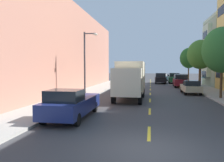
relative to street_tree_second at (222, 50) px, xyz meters
name	(u,v)px	position (x,y,z in m)	size (l,w,h in m)	color
ground_plane	(150,85)	(-6.40, 16.11, -4.50)	(160.00, 160.00, 0.00)	#38383A
sidewalk_left	(107,85)	(-13.50, 14.11, -4.43)	(3.20, 120.00, 0.14)	#A39E93
sidewalk_right	(197,86)	(0.70, 14.11, -4.43)	(3.20, 120.00, 0.14)	#A39E93
lane_centerline_dashes	(150,88)	(-6.40, 10.61, -4.49)	(0.14, 47.20, 0.01)	yellow
apartment_block_opposite	(47,50)	(-20.10, 6.11, 0.73)	(10.00, 36.00, 10.45)	#B27560
street_tree_second	(222,50)	(0.00, 0.00, 0.00)	(3.51, 3.51, 6.45)	#47331E
street_tree_third	(200,55)	(0.00, 8.97, 0.12)	(3.37, 3.37, 6.40)	#47331E
street_tree_farthest	(189,58)	(0.00, 17.94, 0.05)	(2.94, 2.94, 6.14)	#47331E
street_lamp	(86,59)	(-12.33, -1.54, -0.79)	(1.35, 0.28, 6.08)	#38383D
delivery_box_truck	(131,78)	(-8.20, -1.25, -2.56)	(2.45, 7.32, 3.44)	beige
parked_hatchback_orange	(132,77)	(-10.70, 29.90, -3.74)	(1.84, 4.04, 1.50)	orange
parked_wagon_sky	(124,80)	(-10.85, 15.64, -3.69)	(1.93, 4.74, 1.50)	#7A9EC6
parked_sedan_teal	(171,77)	(-1.98, 28.87, -3.75)	(1.87, 4.53, 1.43)	#195B60
parked_hatchback_champagne	(191,87)	(-1.98, 3.86, -3.74)	(1.80, 4.03, 1.50)	tan
parked_hatchback_red	(135,75)	(-10.86, 41.21, -3.74)	(1.77, 4.01, 1.50)	#AD1E1E
parked_pickup_navy	(71,104)	(-10.81, -9.71, -3.67)	(2.03, 5.31, 1.73)	navy
parked_suv_forest	(174,78)	(-2.07, 21.16, -3.51)	(2.09, 4.86, 1.93)	#194C28
parked_suv_burgundy	(180,80)	(-1.95, 12.86, -3.51)	(2.08, 4.85, 1.93)	maroon
moving_black_sedan	(160,78)	(-4.60, 20.31, -3.51)	(1.95, 4.80, 1.93)	black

